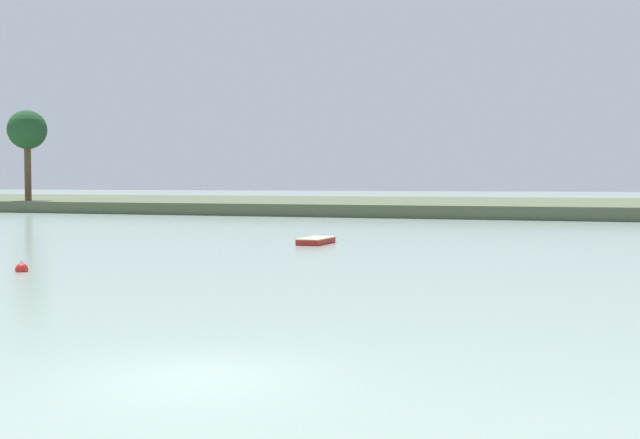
# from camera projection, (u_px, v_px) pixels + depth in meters

# --- Properties ---
(ground_plane) EXTENTS (536.14, 536.14, 0.00)m
(ground_plane) POSITION_uv_depth(u_px,v_px,m) (196.00, 378.00, 14.90)
(ground_plane) COLOR gray
(far_shore_bank) EXTENTS (241.26, 41.95, 1.23)m
(far_shore_bank) POSITION_uv_depth(u_px,v_px,m) (546.00, 207.00, 93.78)
(far_shore_bank) COLOR #4C563D
(far_shore_bank) RESTS_ON ground
(dinghy_red) EXTENTS (1.42, 3.12, 0.48)m
(dinghy_red) POSITION_uv_depth(u_px,v_px,m) (316.00, 242.00, 46.57)
(dinghy_red) COLOR #B2231E
(dinghy_red) RESTS_ON ground
(mooring_buoy_red) EXTENTS (0.50, 0.50, 0.55)m
(mooring_buoy_red) POSITION_uv_depth(u_px,v_px,m) (22.00, 269.00, 32.33)
(mooring_buoy_red) COLOR red
(mooring_buoy_red) RESTS_ON ground
(shore_tree_right) EXTENTS (4.54, 4.54, 10.51)m
(shore_tree_right) POSITION_uv_depth(u_px,v_px,m) (27.00, 131.00, 97.03)
(shore_tree_right) COLOR brown
(shore_tree_right) RESTS_ON far_shore_bank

